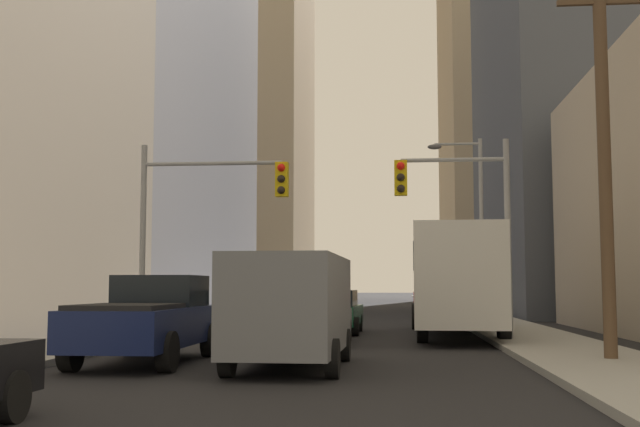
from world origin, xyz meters
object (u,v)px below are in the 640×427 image
sedan_silver (315,317)px  traffic_signal_near_left (206,206)px  pickup_truck_navy (149,320)px  sedan_beige (261,308)px  cargo_van_grey (292,304)px  traffic_signal_near_right (458,206)px  city_bus (454,278)px  sedan_green (333,311)px

sedan_silver → traffic_signal_near_left: bearing=170.2°
pickup_truck_navy → sedan_silver: (2.99, 6.05, -0.16)m
sedan_beige → cargo_van_grey: bearing=-78.1°
sedan_silver → sedan_beige: bearing=109.0°
traffic_signal_near_right → city_bus: bearing=88.7°
sedan_green → traffic_signal_near_right: traffic_signal_near_right is taller
cargo_van_grey → sedan_beige: 16.44m
pickup_truck_navy → traffic_signal_near_left: bearing=93.4°
sedan_beige → traffic_signal_near_right: size_ratio=0.71×
sedan_silver → traffic_signal_near_right: (4.21, 0.58, 3.25)m
traffic_signal_near_left → traffic_signal_near_right: bearing=-0.0°
pickup_truck_navy → sedan_green: size_ratio=1.27×
sedan_beige → traffic_signal_near_left: traffic_signal_near_left is taller
pickup_truck_navy → sedan_silver: 6.75m
city_bus → sedan_silver: size_ratio=2.73×
sedan_green → traffic_signal_near_right: 6.80m
sedan_beige → traffic_signal_near_left: size_ratio=0.71×
city_bus → traffic_signal_near_right: size_ratio=1.93×
sedan_silver → cargo_van_grey: bearing=-88.0°
cargo_van_grey → sedan_beige: (-3.40, 16.08, -0.52)m
city_bus → sedan_silver: city_bus is taller
pickup_truck_navy → sedan_beige: pickup_truck_navy is taller
sedan_silver → sedan_green: bearing=88.4°
cargo_van_grey → traffic_signal_near_left: size_ratio=0.87×
sedan_silver → city_bus: bearing=41.7°
sedan_green → sedan_beige: size_ratio=1.01×
cargo_van_grey → sedan_green: bearing=90.5°
sedan_green → sedan_beige: 5.36m
sedan_beige → sedan_green: bearing=-52.1°
city_bus → cargo_van_grey: bearing=-110.6°
city_bus → traffic_signal_near_right: bearing=-91.3°
sedan_green → sedan_silver: bearing=-91.6°
traffic_signal_near_left → traffic_signal_near_right: 7.59m
sedan_green → traffic_signal_near_left: size_ratio=0.71×
cargo_van_grey → sedan_silver: 6.92m
sedan_silver → sedan_beige: 9.70m
sedan_green → city_bus: bearing=-15.2°
sedan_silver → traffic_signal_near_right: size_ratio=0.71×
city_bus → traffic_signal_near_left: bearing=-157.1°
traffic_signal_near_left → pickup_truck_navy: bearing=-86.6°
city_bus → cargo_van_grey: size_ratio=2.21×
city_bus → sedan_green: size_ratio=2.71×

